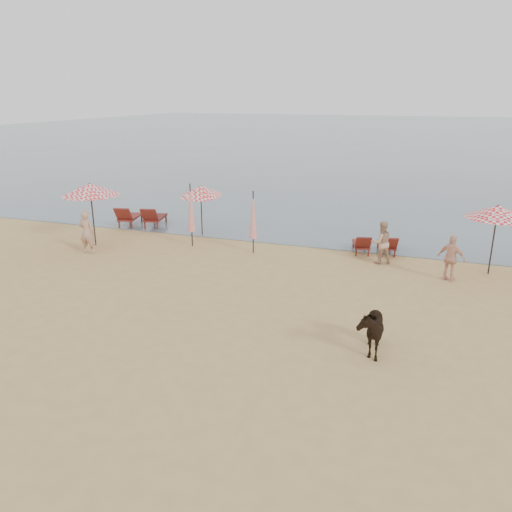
{
  "coord_description": "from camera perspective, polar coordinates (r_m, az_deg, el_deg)",
  "views": [
    {
      "loc": [
        4.92,
        -9.32,
        6.01
      ],
      "look_at": [
        0.0,
        5.0,
        1.1
      ],
      "focal_mm": 35.0,
      "sensor_mm": 36.0,
      "label": 1
    }
  ],
  "objects": [
    {
      "name": "sea",
      "position": [
        89.66,
        16.22,
        13.44
      ],
      "size": [
        160.0,
        140.0,
        0.06
      ],
      "primitive_type": "cube",
      "color": "#51606B",
      "rests_on": "ground"
    },
    {
      "name": "umbrella_closed_left",
      "position": [
        20.53,
        -7.45,
        5.44
      ],
      "size": [
        0.32,
        0.32,
        2.62
      ],
      "rotation": [
        0.0,
        0.0,
        -0.02
      ],
      "color": "black",
      "rests_on": "ground"
    },
    {
      "name": "beachgoer_left",
      "position": [
        20.71,
        -18.78,
        2.61
      ],
      "size": [
        0.68,
        0.5,
        1.73
      ],
      "primitive_type": "imported",
      "rotation": [
        0.0,
        0.0,
        3.29
      ],
      "color": "tan",
      "rests_on": "ground"
    },
    {
      "name": "beachgoer_right_b",
      "position": [
        17.93,
        21.42,
        -0.24
      ],
      "size": [
        1.01,
        0.72,
        1.58
      ],
      "primitive_type": "imported",
      "rotation": [
        0.0,
        0.0,
        2.74
      ],
      "color": "#E2A78D",
      "rests_on": "ground"
    },
    {
      "name": "beachgoer_right_a",
      "position": [
        19.0,
        14.13,
        1.52
      ],
      "size": [
        0.98,
        0.9,
        1.61
      ],
      "primitive_type": "imported",
      "rotation": [
        0.0,
        0.0,
        3.62
      ],
      "color": "tan",
      "rests_on": "ground"
    },
    {
      "name": "umbrella_open_left_b",
      "position": [
        22.13,
        -6.33,
        7.42
      ],
      "size": [
        1.81,
        1.85,
        2.31
      ],
      "rotation": [
        0.0,
        0.0,
        -0.16
      ],
      "color": "black",
      "rests_on": "ground"
    },
    {
      "name": "cow",
      "position": [
        12.51,
        12.82,
        -8.01
      ],
      "size": [
        0.89,
        1.57,
        1.25
      ],
      "primitive_type": "imported",
      "rotation": [
        0.0,
        0.0,
        0.15
      ],
      "color": "black",
      "rests_on": "ground"
    },
    {
      "name": "umbrella_open_right",
      "position": [
        18.84,
        25.88,
        4.56
      ],
      "size": [
        2.03,
        2.03,
        2.47
      ],
      "rotation": [
        0.0,
        0.0,
        -0.04
      ],
      "color": "black",
      "rests_on": "ground"
    },
    {
      "name": "umbrella_closed_right",
      "position": [
        19.49,
        -0.33,
        4.68
      ],
      "size": [
        0.3,
        0.3,
        2.49
      ],
      "rotation": [
        0.0,
        0.0,
        -0.37
      ],
      "color": "black",
      "rests_on": "ground"
    },
    {
      "name": "lounger_cluster_left",
      "position": [
        24.35,
        -13.02,
        4.41
      ],
      "size": [
        2.35,
        2.29,
        0.71
      ],
      "rotation": [
        0.0,
        0.0,
        0.22
      ],
      "color": "maroon",
      "rests_on": "ground"
    },
    {
      "name": "umbrella_open_left_a",
      "position": [
        21.44,
        -18.43,
        7.24
      ],
      "size": [
        2.3,
        2.3,
        2.62
      ],
      "rotation": [
        0.0,
        0.0,
        0.06
      ],
      "color": "black",
      "rests_on": "ground"
    },
    {
      "name": "lounger_cluster_right",
      "position": [
        20.18,
        13.39,
        1.31
      ],
      "size": [
        1.91,
        1.86,
        0.57
      ],
      "rotation": [
        0.0,
        0.0,
        0.24
      ],
      "color": "maroon",
      "rests_on": "ground"
    },
    {
      "name": "ground",
      "position": [
        12.13,
        -7.86,
        -11.92
      ],
      "size": [
        120.0,
        120.0,
        0.0
      ],
      "primitive_type": "plane",
      "color": "tan",
      "rests_on": "ground"
    }
  ]
}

